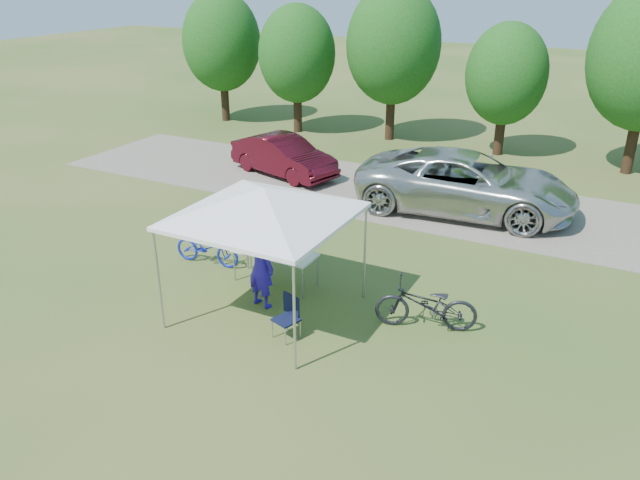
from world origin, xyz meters
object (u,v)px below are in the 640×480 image
at_px(folding_table, 275,254).
at_px(minivan, 466,183).
at_px(sedan, 284,156).
at_px(cyclist, 261,267).
at_px(cooler, 265,243).
at_px(folding_chair, 289,313).
at_px(bike_dark, 426,305).
at_px(bike_blue, 207,247).

height_order(folding_table, minivan, minivan).
bearing_deg(sedan, cyclist, -136.27).
relative_size(cooler, cyclist, 0.25).
distance_m(folding_chair, cyclist, 1.40).
bearing_deg(folding_chair, folding_table, 146.15).
distance_m(folding_table, minivan, 6.86).
bearing_deg(bike_dark, folding_table, -112.44).
bearing_deg(cooler, cyclist, -62.52).
xyz_separation_m(folding_table, sedan, (-3.87, 6.93, -0.05)).
relative_size(folding_table, cooler, 4.21).
relative_size(bike_blue, sedan, 0.42).
xyz_separation_m(bike_blue, sedan, (-1.90, 6.83, 0.24)).
xyz_separation_m(folding_chair, cyclist, (-1.11, 0.77, 0.40)).
bearing_deg(minivan, sedan, 79.98).
bearing_deg(folding_table, cooler, 180.00).
xyz_separation_m(cooler, minivan, (2.80, 6.37, -0.05)).
relative_size(folding_table, folding_chair, 2.23).
xyz_separation_m(folding_chair, cooler, (-1.63, 1.76, 0.44)).
relative_size(cooler, sedan, 0.11).
bearing_deg(folding_chair, bike_blue, 169.14).
distance_m(bike_blue, bike_dark, 5.61).
xyz_separation_m(folding_chair, bike_blue, (-3.34, 1.86, -0.05)).
distance_m(minivan, sedan, 6.45).
distance_m(folding_table, cooler, 0.33).
relative_size(folding_chair, minivan, 0.14).
bearing_deg(sedan, folding_table, -134.62).
distance_m(folding_chair, bike_dark, 2.69).
distance_m(cooler, minivan, 6.96).
distance_m(cooler, bike_dark, 3.91).
distance_m(cyclist, sedan, 8.94).
xyz_separation_m(cyclist, sedan, (-4.13, 7.92, -0.21)).
relative_size(folding_table, bike_blue, 1.11).
bearing_deg(folding_chair, sedan, 139.38).
relative_size(cyclist, sedan, 0.45).
height_order(folding_table, cooler, cooler).
distance_m(cooler, sedan, 7.82).
distance_m(folding_table, sedan, 7.93).
xyz_separation_m(cooler, cyclist, (0.52, -1.00, -0.04)).
bearing_deg(bike_blue, cyclist, -121.49).
xyz_separation_m(folding_table, minivan, (2.55, 6.37, 0.15)).
distance_m(folding_chair, bike_blue, 3.82).
height_order(folding_table, cyclist, cyclist).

